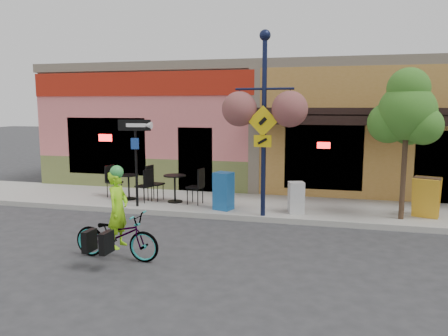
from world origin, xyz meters
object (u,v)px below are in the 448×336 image
at_px(bicycle, 117,235).
at_px(newspaper_box_blue, 223,191).
at_px(one_way_sign, 136,163).
at_px(cyclist_rider, 118,222).
at_px(lamp_post, 264,125).
at_px(building, 296,125).
at_px(newspaper_box_grey, 296,198).
at_px(street_tree, 405,144).

bearing_deg(bicycle, newspaper_box_blue, -13.74).
bearing_deg(newspaper_box_blue, one_way_sign, -156.27).
relative_size(cyclist_rider, newspaper_box_blue, 1.45).
distance_m(bicycle, cyclist_rider, 0.29).
height_order(bicycle, lamp_post, lamp_post).
bearing_deg(bicycle, cyclist_rider, -87.22).
height_order(building, cyclist_rider, building).
xyz_separation_m(building, lamp_post, (-0.25, -6.85, 0.28)).
bearing_deg(one_way_sign, bicycle, -76.19).
distance_m(building, cyclist_rider, 10.81).
xyz_separation_m(bicycle, newspaper_box_grey, (3.17, 4.04, 0.10)).
xyz_separation_m(cyclist_rider, newspaper_box_blue, (1.12, 3.96, -0.09)).
relative_size(bicycle, street_tree, 0.47).
relative_size(cyclist_rider, lamp_post, 0.32).
bearing_deg(street_tree, bicycle, -145.08).
distance_m(bicycle, one_way_sign, 4.06).
bearing_deg(cyclist_rider, lamp_post, -30.12).
relative_size(building, bicycle, 10.02).
distance_m(bicycle, lamp_post, 4.73).
relative_size(lamp_post, newspaper_box_blue, 4.55).
xyz_separation_m(building, cyclist_rider, (-2.55, -10.40, -1.49)).
bearing_deg(building, newspaper_box_blue, -102.46).
height_order(building, newspaper_box_blue, building).
bearing_deg(one_way_sign, cyclist_rider, -75.51).
height_order(cyclist_rider, newspaper_box_grey, cyclist_rider).
bearing_deg(newspaper_box_blue, cyclist_rider, -87.46).
bearing_deg(cyclist_rider, newspaper_box_blue, -13.07).
bearing_deg(newspaper_box_blue, building, 95.93).
height_order(newspaper_box_blue, newspaper_box_grey, newspaper_box_blue).
bearing_deg(street_tree, lamp_post, -171.49).
height_order(bicycle, one_way_sign, one_way_sign).
bearing_deg(street_tree, building, 117.08).
distance_m(newspaper_box_grey, street_tree, 3.06).
height_order(building, bicycle, building).
bearing_deg(cyclist_rider, street_tree, -52.06).
relative_size(lamp_post, one_way_sign, 1.92).
distance_m(one_way_sign, street_tree, 7.20).
distance_m(building, street_tree, 7.11).
xyz_separation_m(bicycle, newspaper_box_blue, (1.17, 3.96, 0.20)).
distance_m(building, newspaper_box_blue, 6.78).
bearing_deg(building, street_tree, -62.92).
bearing_deg(one_way_sign, street_tree, -3.01).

